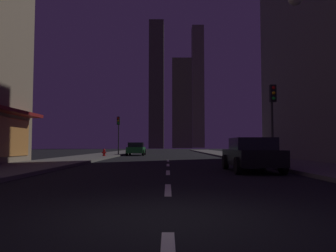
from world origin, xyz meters
The scene contains 13 objects.
ground_plane centered at (0.00, 32.00, -0.05)m, with size 78.00×136.00×0.10m, color black.
sidewalk_right centered at (7.00, 32.00, 0.07)m, with size 4.00×76.00×0.15m, color #605E59.
sidewalk_left centered at (-7.00, 32.00, 0.07)m, with size 4.00×76.00×0.15m, color #605E59.
lane_marking_center centered at (0.00, 8.40, 0.01)m, with size 0.16×23.00×0.01m.
skyscraper_distant_tall centered at (-4.24, 114.34, 23.39)m, with size 5.35×7.30×46.78m, color #494537.
skyscraper_distant_mid centered at (5.87, 131.39, 18.78)m, with size 8.21×5.71×37.55m, color #4F4B3B.
skyscraper_distant_short centered at (14.72, 154.62, 30.00)m, with size 5.72×6.81×60.00m, color #5F5B47.
car_parked_near centered at (3.60, 8.96, 0.74)m, with size 1.98×4.24×1.45m.
car_parked_far centered at (-3.60, 31.91, 0.74)m, with size 1.98×4.24×1.45m.
fire_hydrant_far_left centered at (-5.90, 25.06, 0.45)m, with size 0.42×0.30×0.65m.
traffic_light_near_right centered at (5.50, 11.90, 3.19)m, with size 0.32×0.48×4.20m.
traffic_light_far_left centered at (-5.50, 31.01, 3.19)m, with size 0.32×0.48×4.20m.
street_lamp_right centered at (5.38, 6.31, 5.07)m, with size 1.96×0.56×6.58m.
Camera 1 is at (-0.00, -5.17, 1.13)m, focal length 35.00 mm.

